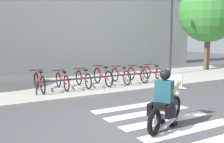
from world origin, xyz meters
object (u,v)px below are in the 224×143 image
at_px(bicycle_1, 62,81).
at_px(bicycle_3, 103,76).
at_px(bicycle_2, 83,79).
at_px(bicycle_0, 39,82).
at_px(tree_near_rack, 209,12).
at_px(street_lamp, 171,27).
at_px(rider, 165,94).
at_px(bicycle_5, 137,74).
at_px(bike_rack, 109,77).
at_px(motorcycle, 166,108).
at_px(bicycle_6, 153,73).
at_px(bicycle_4, 121,76).

distance_m(bicycle_1, bicycle_3, 1.76).
bearing_deg(bicycle_2, bicycle_0, -179.97).
bearing_deg(tree_near_rack, bicycle_0, -171.82).
distance_m(bicycle_2, street_lamp, 6.07).
distance_m(rider, bicycle_1, 5.05).
relative_size(bicycle_5, bike_rack, 0.28).
distance_m(motorcycle, rider, 0.37).
height_order(bicycle_3, tree_near_rack, tree_near_rack).
bearing_deg(bicycle_3, bicycle_1, 179.97).
bearing_deg(bicycle_1, bicycle_0, -179.93).
distance_m(bicycle_3, bicycle_6, 2.64).
distance_m(bicycle_0, bike_rack, 2.70).
xyz_separation_m(rider, bicycle_3, (0.90, 4.97, -0.31)).
bearing_deg(tree_near_rack, bike_rack, -165.38).
relative_size(rider, bicycle_0, 0.88).
xyz_separation_m(rider, bicycle_4, (1.78, 4.97, -0.33)).
xyz_separation_m(bicycle_2, tree_near_rack, (8.85, 1.53, 3.10)).
bearing_deg(motorcycle, bicycle_4, 70.92).
relative_size(rider, bicycle_3, 0.83).
relative_size(bicycle_3, bicycle_4, 1.06).
relative_size(bicycle_6, street_lamp, 0.36).
bearing_deg(bicycle_2, bicycle_4, 0.01).
bearing_deg(bicycle_1, bicycle_3, -0.03).
distance_m(rider, street_lamp, 8.46).
distance_m(bicycle_0, bicycle_1, 0.88).
height_order(bicycle_4, bike_rack, bicycle_4).
xyz_separation_m(bicycle_4, bicycle_6, (1.76, 0.00, -0.01)).
relative_size(bicycle_1, street_lamp, 0.36).
relative_size(bicycle_0, bicycle_1, 1.03).
bearing_deg(rider, bicycle_5, 61.86).
relative_size(rider, street_lamp, 0.33).
distance_m(bicycle_6, street_lamp, 3.18).
bearing_deg(rider, bicycle_2, 89.83).
xyz_separation_m(bicycle_5, street_lamp, (2.93, 1.12, 2.15)).
xyz_separation_m(bicycle_0, bicycle_2, (1.76, 0.00, -0.02)).
relative_size(bicycle_1, bicycle_6, 1.00).
xyz_separation_m(bicycle_2, bicycle_5, (2.64, 0.00, -0.01)).
bearing_deg(bicycle_0, bicycle_4, 0.02).
xyz_separation_m(bicycle_1, bicycle_5, (3.52, 0.00, -0.00)).
xyz_separation_m(bicycle_2, bike_rack, (0.88, -0.55, 0.09)).
bearing_deg(tree_near_rack, bicycle_6, -164.04).
bearing_deg(bicycle_1, bicycle_2, -0.02).
bearing_deg(bicycle_0, bicycle_2, 0.03).
bearing_deg(street_lamp, bicycle_0, -171.27).
height_order(rider, bicycle_1, rider).
bearing_deg(motorcycle, bicycle_1, 100.75).
bearing_deg(bicycle_2, bicycle_3, -0.05).
relative_size(motorcycle, bicycle_0, 1.16).
bearing_deg(bicycle_1, tree_near_rack, 8.91).
bearing_deg(street_lamp, tree_near_rack, 6.95).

